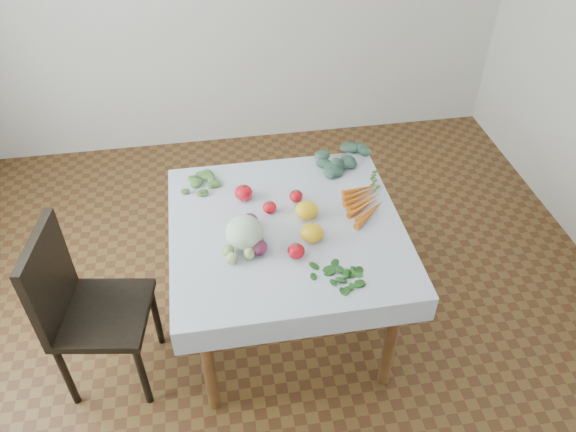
% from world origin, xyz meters
% --- Properties ---
extents(ground, '(4.00, 4.00, 0.00)m').
position_xyz_m(ground, '(0.00, 0.00, 0.00)').
color(ground, brown).
extents(table, '(1.00, 1.00, 0.75)m').
position_xyz_m(table, '(0.00, 0.00, 0.65)').
color(table, brown).
rests_on(table, ground).
extents(tablecloth, '(1.12, 1.12, 0.01)m').
position_xyz_m(tablecloth, '(0.00, 0.00, 0.75)').
color(tablecloth, silver).
rests_on(tablecloth, table).
extents(chair, '(0.49, 0.49, 0.95)m').
position_xyz_m(chair, '(-1.00, -0.14, 0.54)').
color(chair, black).
rests_on(chair, ground).
extents(cabbage, '(0.19, 0.19, 0.16)m').
position_xyz_m(cabbage, '(-0.21, -0.10, 0.83)').
color(cabbage, beige).
rests_on(cabbage, tablecloth).
extents(tomato_a, '(0.12, 0.12, 0.08)m').
position_xyz_m(tomato_a, '(-0.18, 0.24, 0.80)').
color(tomato_a, red).
rests_on(tomato_a, tablecloth).
extents(tomato_b, '(0.09, 0.09, 0.06)m').
position_xyz_m(tomato_b, '(-0.07, 0.12, 0.79)').
color(tomato_b, red).
rests_on(tomato_b, tablecloth).
extents(tomato_c, '(0.08, 0.08, 0.06)m').
position_xyz_m(tomato_c, '(0.08, 0.19, 0.79)').
color(tomato_c, red).
rests_on(tomato_c, tablecloth).
extents(tomato_d, '(0.08, 0.08, 0.07)m').
position_xyz_m(tomato_d, '(0.01, -0.21, 0.79)').
color(tomato_d, red).
rests_on(tomato_d, tablecloth).
extents(heirloom_back, '(0.12, 0.12, 0.08)m').
position_xyz_m(heirloom_back, '(0.11, 0.06, 0.80)').
color(heirloom_back, yellow).
rests_on(heirloom_back, tablecloth).
extents(heirloom_front, '(0.13, 0.13, 0.08)m').
position_xyz_m(heirloom_front, '(0.10, -0.11, 0.80)').
color(heirloom_front, yellow).
rests_on(heirloom_front, tablecloth).
extents(onion_a, '(0.10, 0.10, 0.07)m').
position_xyz_m(onion_a, '(-0.17, 0.03, 0.79)').
color(onion_a, '#561836').
rests_on(onion_a, tablecloth).
extents(onion_b, '(0.10, 0.10, 0.07)m').
position_xyz_m(onion_b, '(-0.15, -0.16, 0.79)').
color(onion_b, '#561836').
rests_on(onion_b, tablecloth).
extents(tomatillo_cluster, '(0.14, 0.12, 0.05)m').
position_xyz_m(tomatillo_cluster, '(-0.21, -0.16, 0.78)').
color(tomatillo_cluster, '#B7CC75').
rests_on(tomatillo_cluster, tablecloth).
extents(carrot_bunch, '(0.22, 0.33, 0.03)m').
position_xyz_m(carrot_bunch, '(0.42, 0.10, 0.77)').
color(carrot_bunch, orange).
rests_on(carrot_bunch, tablecloth).
extents(kale_bunch, '(0.34, 0.26, 0.04)m').
position_xyz_m(kale_bunch, '(0.45, 0.47, 0.78)').
color(kale_bunch, '#375A46').
rests_on(kale_bunch, tablecloth).
extents(basil_bunch, '(0.25, 0.18, 0.01)m').
position_xyz_m(basil_bunch, '(0.16, -0.37, 0.76)').
color(basil_bunch, '#1E591B').
rests_on(basil_bunch, tablecloth).
extents(dill_bunch, '(0.24, 0.19, 0.02)m').
position_xyz_m(dill_bunch, '(-0.38, 0.40, 0.77)').
color(dill_bunch, '#567A38').
rests_on(dill_bunch, tablecloth).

